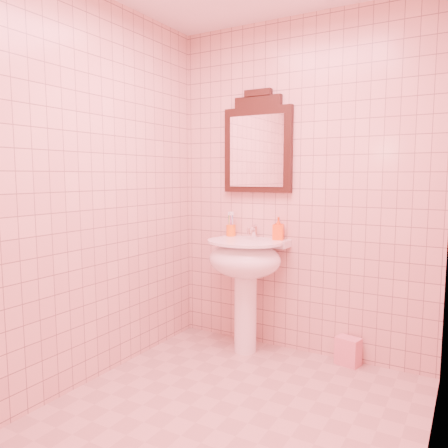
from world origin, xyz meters
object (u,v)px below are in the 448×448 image
Objects in this scene: toothbrush_cup at (231,230)px; mirror at (258,145)px; towel at (348,351)px; soap_dispenser at (278,228)px; pedestal_sink at (245,267)px.

mirror is at bearing 12.61° from toothbrush_cup.
towel is at bearing 0.02° from toothbrush_cup.
towel is (0.55, -0.01, -0.85)m from soap_dispenser.
soap_dispenser is 0.88× the size of towel.
toothbrush_cup is at bearing -179.98° from towel.
towel is at bearing 11.66° from pedestal_sink.
soap_dispenser is at bearing 179.40° from towel.
mirror is (0.00, 0.20, 0.92)m from pedestal_sink.
pedestal_sink is 5.02× the size of toothbrush_cup.
towel is at bearing -3.54° from mirror.
mirror reaches higher than toothbrush_cup.
toothbrush_cup is (-0.21, -0.05, -0.67)m from mirror.
towel is (0.75, 0.15, -0.56)m from pedestal_sink.
soap_dispenser is at bearing 38.98° from pedestal_sink.
pedestal_sink is 4.93× the size of soap_dispenser.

